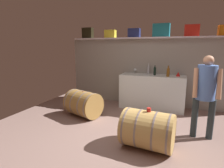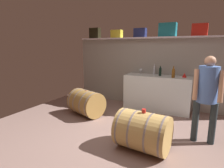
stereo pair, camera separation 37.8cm
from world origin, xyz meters
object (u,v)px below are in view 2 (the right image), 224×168
toolcase_teal (168,30)px  wine_bottle_clear (154,70)px  toolcase_navy (140,33)px  winemaker_pouring (207,91)px  red_funnel (184,75)px  wine_bottle_amber (173,73)px  wine_barrel_far (86,103)px  wine_glass (141,70)px  tasting_cup (144,111)px  toolcase_red (200,30)px  toolcase_black (95,33)px  wine_bottle_dark (160,71)px  work_cabinet (157,93)px  toolcase_yellow (117,34)px  wine_barrel_near (143,131)px

toolcase_teal → wine_bottle_clear: (-0.30, -0.02, -1.05)m
toolcase_navy → winemaker_pouring: bearing=-41.5°
wine_bottle_clear → toolcase_teal: bearing=3.7°
red_funnel → wine_bottle_amber: bearing=-142.2°
red_funnel → wine_barrel_far: size_ratio=0.12×
wine_glass → toolcase_teal: bearing=-0.8°
tasting_cup → winemaker_pouring: 1.17m
wine_bottle_amber → toolcase_red: bearing=35.8°
toolcase_black → wine_glass: 1.85m
toolcase_black → wine_barrel_far: toolcase_black is taller
toolcase_navy → wine_bottle_dark: 1.21m
toolcase_black → toolcase_teal: size_ratio=0.73×
wine_bottle_amber → toolcase_teal: bearing=126.1°
toolcase_red → red_funnel: 1.14m
wine_bottle_dark → wine_glass: wine_bottle_dark is taller
red_funnel → wine_glass: bearing=171.6°
work_cabinet → wine_bottle_dark: (0.05, 0.01, 0.59)m
toolcase_red → wine_glass: (-1.44, 0.01, -1.05)m
toolcase_yellow → wine_glass: toolcase_yellow is taller
toolcase_navy → wine_bottle_dark: toolcase_navy is taller
toolcase_red → wine_bottle_clear: 1.47m
toolcase_yellow → toolcase_red: (2.21, 0.00, 0.03)m
wine_bottle_clear → wine_barrel_near: wine_bottle_clear is taller
red_funnel → toolcase_red: bearing=33.8°
wine_glass → toolcase_black: bearing=-179.6°
wine_barrel_near → tasting_cup: tasting_cup is taller
wine_barrel_far → red_funnel: bearing=48.8°
toolcase_red → wine_barrel_near: bearing=-103.2°
toolcase_red → wine_barrel_near: size_ratio=0.39×
toolcase_navy → tasting_cup: bearing=-68.9°
toolcase_black → wine_bottle_amber: size_ratio=1.10×
winemaker_pouring → toolcase_black: bearing=-29.0°
wine_bottle_dark → wine_glass: (-0.59, 0.20, -0.02)m
toolcase_teal → wine_barrel_far: size_ratio=0.45×
toolcase_yellow → red_funnel: 2.23m
wine_glass → winemaker_pouring: 2.33m
toolcase_black → tasting_cup: bearing=-48.0°
wine_bottle_clear → wine_bottle_dark: wine_bottle_clear is taller
toolcase_red → tasting_cup: toolcase_red is taller
wine_bottle_dark → wine_barrel_far: wine_bottle_dark is taller
work_cabinet → wine_bottle_clear: size_ratio=5.82×
red_funnel → tasting_cup: bearing=-100.6°
wine_bottle_amber → wine_glass: wine_bottle_amber is taller
toolcase_black → toolcase_yellow: size_ratio=1.01×
toolcase_teal → wine_bottle_amber: bearing=-51.0°
red_funnel → winemaker_pouring: 1.51m
winemaker_pouring → toolcase_navy: bearing=-45.1°
toolcase_yellow → work_cabinet: toolcase_yellow is taller
toolcase_teal → wine_bottle_dark: bearing=-114.6°
toolcase_yellow → wine_bottle_clear: size_ratio=1.06×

